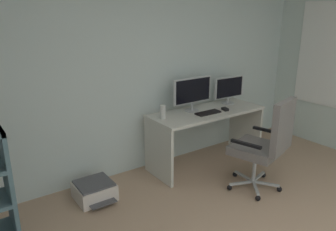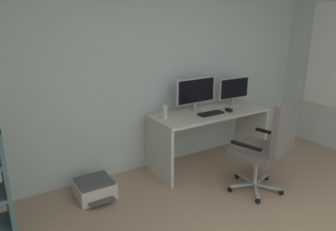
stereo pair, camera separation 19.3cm
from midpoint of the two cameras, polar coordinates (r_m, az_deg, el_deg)
The scene contains 9 objects.
wall_back at distance 4.09m, azimuth -4.04°, elevation 7.81°, with size 5.46×0.10×2.58m, color silver.
desk at distance 4.37m, azimuth 8.49°, elevation -1.69°, with size 1.57×0.61×0.74m.
monitor_main at distance 4.21m, azimuth 6.13°, elevation 4.10°, with size 0.59×0.18×0.44m.
monitor_secondary at distance 4.65m, azimuth 12.51°, elevation 4.48°, with size 0.50×0.18×0.38m.
keyboard at distance 4.19m, azimuth 8.79°, elevation 0.35°, with size 0.34×0.13×0.02m, color black.
computer_mouse at distance 4.35m, azimuth 11.77°, elevation 0.91°, with size 0.06×0.10×0.03m, color black.
desktop_speaker at distance 3.95m, azimuth 0.82°, elevation 0.63°, with size 0.07×0.07×0.17m, color silver.
office_chair at distance 3.79m, azimuth 18.28°, elevation -4.85°, with size 0.66×0.69×1.10m.
printer at distance 3.82m, azimuth -11.20°, elevation -12.33°, with size 0.40×0.47×0.20m.
Camera 2 is at (-1.80, -0.84, 1.98)m, focal length 35.09 mm.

